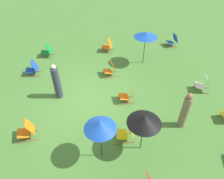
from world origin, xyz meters
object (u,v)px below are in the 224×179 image
object	(u,v)px
deckchair_5	(108,46)
deckchair_3	(47,51)
deckchair_8	(203,85)
umbrella_0	(100,125)
deckchair_1	(126,132)
deckchair_2	(173,41)
person_0	(185,111)
person_1	(57,82)
deckchair_10	(27,130)
deckchair_4	(33,69)
umbrella_1	(146,35)
deckchair_9	(110,69)
umbrella_2	(144,120)
deckchair_6	(127,94)

from	to	relation	value
deckchair_5	deckchair_3	bearing A→B (deg)	-70.13
deckchair_8	umbrella_0	bearing A→B (deg)	-45.68
deckchair_1	deckchair_2	world-z (taller)	same
deckchair_2	person_0	size ratio (longest dim) A/B	0.48
deckchair_5	person_1	bearing A→B (deg)	-17.64
deckchair_1	deckchair_10	world-z (taller)	same
deckchair_5	person_0	size ratio (longest dim) A/B	0.50
deckchair_1	deckchair_10	distance (m)	3.75
deckchair_4	person_1	xyz separation A→B (m)	(1.97, 1.49, 0.46)
deckchair_2	deckchair_5	bearing A→B (deg)	-97.31
umbrella_1	umbrella_0	bearing A→B (deg)	-27.00
deckchair_2	deckchair_8	bearing A→B (deg)	-11.07
deckchair_9	deckchair_10	bearing A→B (deg)	-56.75
deckchair_8	person_1	xyz separation A→B (m)	(-0.47, -6.89, 0.46)
umbrella_0	person_1	size ratio (longest dim) A/B	1.03
deckchair_5	umbrella_0	distance (m)	7.52
umbrella_0	umbrella_2	bearing A→B (deg)	95.45
deckchair_5	deckchair_10	bearing A→B (deg)	-14.19
deckchair_8	person_0	world-z (taller)	person_0
deckchair_2	umbrella_0	size ratio (longest dim) A/B	0.45
deckchair_6	deckchair_5	bearing A→B (deg)	179.67
deckchair_3	person_0	xyz separation A→B (m)	(6.20, 5.97, 0.46)
deckchair_2	deckchair_6	bearing A→B (deg)	-48.60
deckchair_8	deckchair_10	distance (m)	8.11
deckchair_10	person_0	xyz separation A→B (m)	(0.21, 6.05, 0.46)
deckchair_1	umbrella_0	size ratio (longest dim) A/B	0.45
deckchair_3	deckchair_4	world-z (taller)	same
deckchair_3	deckchair_6	bearing A→B (deg)	49.52
deckchair_6	deckchair_1	bearing A→B (deg)	-16.82
deckchair_8	deckchair_9	world-z (taller)	same
deckchair_10	umbrella_0	bearing A→B (deg)	56.98
deckchair_6	deckchair_10	world-z (taller)	same
deckchair_8	umbrella_2	xyz separation A→B (m)	(2.79, -3.75, 1.19)
deckchair_9	person_0	distance (m)	4.54
deckchair_8	deckchair_9	distance (m)	4.66
deckchair_4	umbrella_1	world-z (taller)	umbrella_1
deckchair_10	umbrella_2	size ratio (longest dim) A/B	0.48
deckchair_10	deckchair_5	bearing A→B (deg)	138.78
deckchair_1	deckchair_5	bearing A→B (deg)	179.57
deckchair_6	umbrella_1	bearing A→B (deg)	148.77
deckchair_3	deckchair_5	size ratio (longest dim) A/B	0.96
deckchair_9	person_1	bearing A→B (deg)	-73.53
deckchair_9	person_0	size ratio (longest dim) A/B	0.49
deckchair_1	deckchair_2	size ratio (longest dim) A/B	1.00
deckchair_5	umbrella_1	xyz separation A→B (m)	(1.59, 1.87, 1.37)
deckchair_8	deckchair_3	bearing A→B (deg)	-103.56
deckchair_6	umbrella_0	bearing A→B (deg)	-32.50
person_0	deckchair_4	bearing A→B (deg)	22.93
deckchair_3	deckchair_9	distance (m)	4.28
deckchair_8	umbrella_0	xyz separation A→B (m)	(2.93, -5.19, 1.30)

